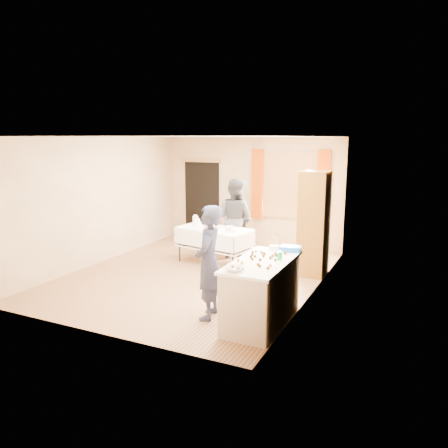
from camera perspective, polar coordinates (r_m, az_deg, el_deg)
The scene contains 29 objects.
floor at distance 8.40m, azimuth -3.76°, elevation -6.78°, with size 4.50×5.50×0.02m, color #9E7047.
ceiling at distance 7.99m, azimuth -4.01°, elevation 11.40°, with size 4.50×5.50×0.02m, color white.
wall_back at distance 10.56m, azimuth 3.43°, elevation 4.24°, with size 4.50×0.02×2.60m, color tan.
wall_front at distance 5.88m, azimuth -17.06°, elevation -1.88°, with size 4.50×0.02×2.60m, color tan.
wall_left at distance 9.39m, azimuth -16.05°, elevation 2.94°, with size 0.02×5.50×2.60m, color tan.
wall_right at distance 7.28m, azimuth 11.88°, elevation 0.83°, with size 0.02×5.50×2.60m, color tan.
window_frame at distance 10.17m, azimuth 8.61°, elevation 5.00°, with size 1.32×0.06×1.52m, color olive.
window_pane at distance 10.16m, azimuth 8.58°, elevation 4.99°, with size 1.20×0.02×1.40m, color white.
curtain_left at distance 10.38m, azimuth 4.39°, elevation 5.21°, with size 0.28×0.06×1.65m, color #A03902.
curtain_right at distance 9.93m, azimuth 12.85°, elevation 4.69°, with size 0.28×0.06×1.65m, color #A03902.
doorway at distance 11.12m, azimuth -2.89°, elevation 3.03°, with size 0.95×0.04×2.00m, color black.
door_lintel at distance 10.99m, azimuth -3.01°, elevation 8.28°, with size 1.05×0.06×0.08m, color olive.
cabinet at distance 8.38m, azimuth 11.66°, elevation 0.03°, with size 0.50×0.60×1.98m, color brown.
counter at distance 6.22m, azimuth 4.94°, elevation -8.85°, with size 0.72×1.53×0.91m.
party_table at distance 9.06m, azimuth -1.29°, elevation -2.42°, with size 1.64×1.04×0.75m.
chair at distance 9.89m, azimuth 1.48°, elevation -2.06°, with size 0.52×0.52×1.04m.
girl at distance 6.26m, azimuth -2.02°, elevation -5.06°, with size 0.52×0.68×1.65m, color #202441.
woman at distance 9.42m, azimuth 1.47°, elevation 0.72°, with size 0.99×0.87×1.73m, color black.
soda_can at distance 6.12m, azimuth 7.30°, elevation -4.15°, with size 0.07×0.07×0.12m, color #0C9032.
mixing_bowl at distance 5.59m, azimuth 1.30°, elevation -5.86°, with size 0.30×0.30×0.06m, color white.
foam_block at distance 6.61m, azimuth 6.60°, elevation -3.14°, with size 0.15×0.10×0.08m, color white.
blue_basket at distance 6.61m, azimuth 8.73°, elevation -3.20°, with size 0.30×0.20×0.08m, color blue.
pitcher at distance 9.16m, azimuth -3.77°, elevation 0.37°, with size 0.11×0.11×0.22m, color silver.
cup_red at distance 9.17m, azimuth -2.13°, elevation 0.06°, with size 0.18×0.18×0.11m, color red.
cup_rainbow at distance 8.90m, azimuth -2.24°, elevation -0.30°, with size 0.12×0.12×0.11m, color red.
small_bowl at distance 8.90m, azimuth 0.74°, elevation -0.47°, with size 0.19×0.19×0.06m, color white.
pastry_tray at distance 8.58m, azimuth 0.94°, elevation -1.03°, with size 0.28×0.20×0.02m, color white.
bottle at distance 9.48m, azimuth -3.45°, elevation 0.54°, with size 0.09×0.10×0.15m, color white.
cake_balls at distance 6.09m, azimuth 4.64°, elevation -4.54°, with size 0.53×1.03×0.04m.
Camera 1 is at (3.89, -6.97, 2.58)m, focal length 35.00 mm.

